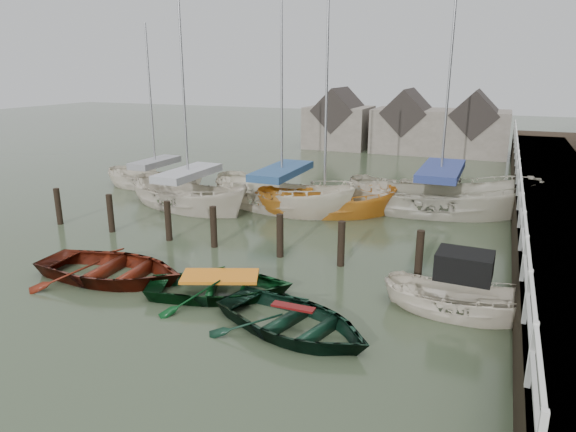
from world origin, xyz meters
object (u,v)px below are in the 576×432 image
at_px(rowboat_red, 112,279).
at_px(rowboat_dkgreen, 293,332).
at_px(sailboat_d, 438,211).
at_px(sailboat_e, 157,186).
at_px(sailboat_b, 282,207).
at_px(rowboat_green, 221,295).
at_px(sailboat_c, 324,213).
at_px(motorboat, 459,309).
at_px(sailboat_a, 190,206).

relative_size(rowboat_red, rowboat_dkgreen, 1.12).
relative_size(sailboat_d, sailboat_e, 1.40).
bearing_deg(sailboat_e, sailboat_b, -104.33).
relative_size(rowboat_green, sailboat_d, 0.31).
bearing_deg(sailboat_c, sailboat_d, -79.32).
bearing_deg(sailboat_d, sailboat_e, 85.19).
relative_size(sailboat_c, sailboat_d, 0.79).
bearing_deg(rowboat_dkgreen, motorboat, -38.79).
bearing_deg(motorboat, rowboat_red, 102.09).
bearing_deg(rowboat_red, motorboat, -84.50).
bearing_deg(rowboat_dkgreen, rowboat_red, 98.37).
height_order(motorboat, sailboat_b, sailboat_b).
xyz_separation_m(motorboat, sailboat_d, (-1.62, 9.21, -0.06)).
relative_size(rowboat_red, sailboat_d, 0.36).
relative_size(sailboat_a, sailboat_c, 1.10).
distance_m(rowboat_green, sailboat_c, 8.54).
xyz_separation_m(sailboat_c, sailboat_d, (4.30, 1.99, 0.05)).
bearing_deg(sailboat_b, sailboat_e, 93.75).
distance_m(rowboat_green, rowboat_dkgreen, 2.70).
xyz_separation_m(rowboat_dkgreen, sailboat_e, (-11.78, 10.89, 0.06)).
relative_size(rowboat_green, sailboat_b, 0.33).
bearing_deg(sailboat_b, sailboat_d, -59.62).
xyz_separation_m(sailboat_b, sailboat_d, (6.22, 1.92, -0.00)).
relative_size(motorboat, sailboat_a, 0.35).
distance_m(motorboat, sailboat_e, 17.41).
height_order(rowboat_green, sailboat_c, sailboat_c).
height_order(rowboat_red, sailboat_d, sailboat_d).
xyz_separation_m(rowboat_dkgreen, sailboat_c, (-2.51, 9.59, 0.01)).
distance_m(rowboat_red, sailboat_e, 11.66).
height_order(rowboat_dkgreen, sailboat_e, sailboat_e).
distance_m(sailboat_a, sailboat_b, 3.97).
distance_m(rowboat_dkgreen, sailboat_d, 11.72).
distance_m(rowboat_red, rowboat_green, 3.40).
xyz_separation_m(rowboat_green, rowboat_dkgreen, (2.49, -1.06, 0.00)).
bearing_deg(motorboat, sailboat_c, 41.98).
distance_m(rowboat_dkgreen, sailboat_a, 11.63).
relative_size(sailboat_c, sailboat_e, 1.11).
relative_size(rowboat_green, sailboat_a, 0.35).
height_order(motorboat, sailboat_d, sailboat_d).
bearing_deg(sailboat_b, sailboat_c, -78.91).
xyz_separation_m(rowboat_red, sailboat_c, (3.37, 8.77, 0.01)).
height_order(rowboat_dkgreen, sailboat_b, sailboat_b).
relative_size(sailboat_b, sailboat_e, 1.33).
bearing_deg(sailboat_a, rowboat_red, -148.83).
bearing_deg(sailboat_e, rowboat_red, -154.54).
distance_m(sailboat_c, sailboat_e, 9.36).
distance_m(motorboat, sailboat_d, 9.35).
relative_size(rowboat_red, sailboat_e, 0.50).
relative_size(sailboat_a, sailboat_b, 0.92).
distance_m(rowboat_red, sailboat_a, 7.81).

